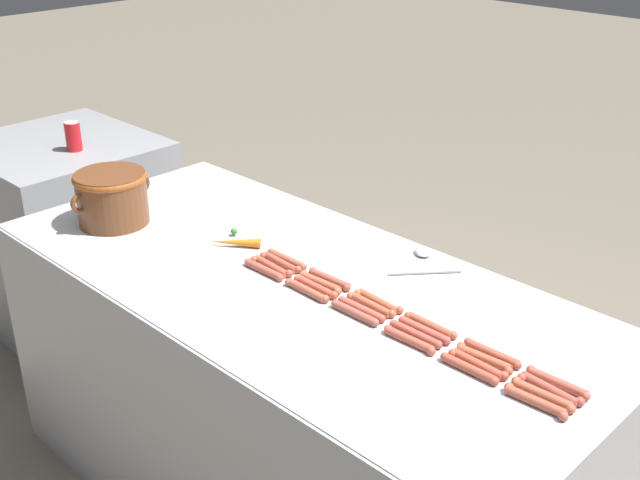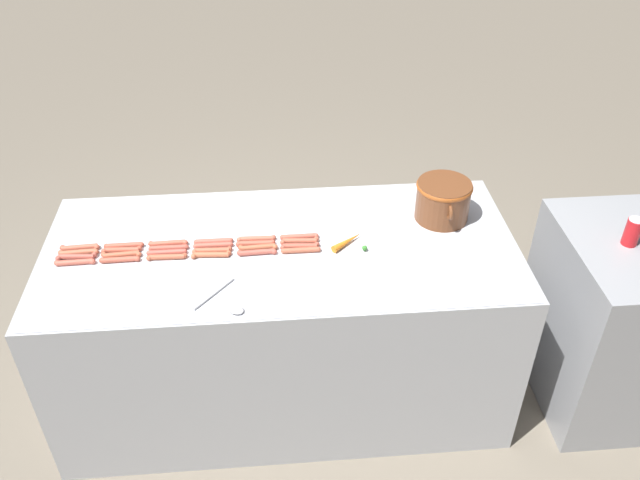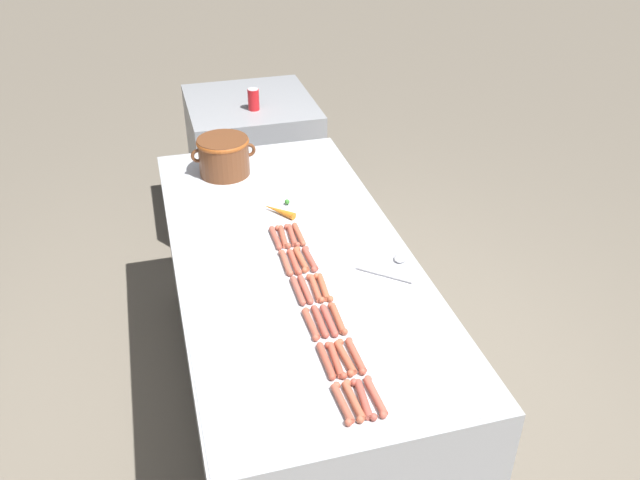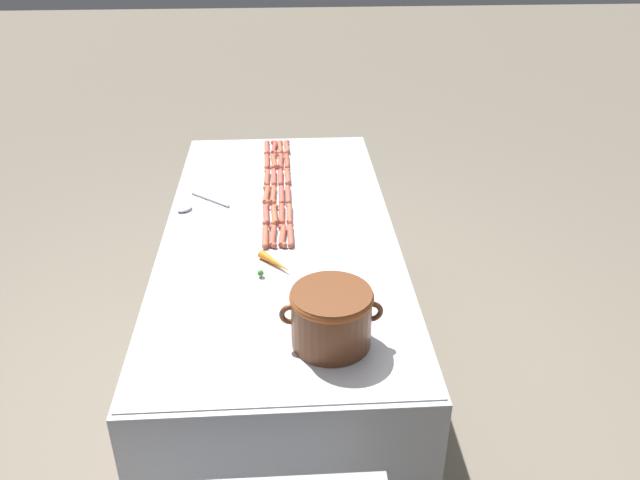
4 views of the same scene
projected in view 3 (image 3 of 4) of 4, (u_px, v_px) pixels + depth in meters
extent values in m
plane|color=#756B5B|center=(295.00, 408.00, 3.10)|extent=(20.00, 20.00, 0.00)
cube|color=#ADAFB5|center=(293.00, 336.00, 2.86)|extent=(0.91, 2.03, 0.89)
cube|color=silver|center=(291.00, 250.00, 2.62)|extent=(0.90, 1.99, 0.00)
cube|color=#939599|center=(254.00, 169.00, 4.21)|extent=(0.75, 0.79, 0.91)
cylinder|color=#BC5943|center=(342.00, 403.00, 1.91)|extent=(0.03, 0.15, 0.02)
sphere|color=#BC5943|center=(349.00, 422.00, 1.85)|extent=(0.02, 0.02, 0.02)
sphere|color=#BC5943|center=(337.00, 386.00, 1.97)|extent=(0.02, 0.02, 0.02)
cylinder|color=#B5513D|center=(326.00, 361.00, 2.07)|extent=(0.02, 0.15, 0.02)
sphere|color=#B5513D|center=(332.00, 377.00, 2.01)|extent=(0.02, 0.02, 0.02)
sphere|color=#B5513D|center=(320.00, 346.00, 2.12)|extent=(0.02, 0.02, 0.02)
cylinder|color=#BD5641|center=(311.00, 324.00, 2.22)|extent=(0.03, 0.15, 0.02)
sphere|color=#BD5641|center=(316.00, 338.00, 2.16)|extent=(0.02, 0.02, 0.02)
sphere|color=#BD5641|center=(306.00, 311.00, 2.28)|extent=(0.02, 0.02, 0.02)
cylinder|color=#B05747|center=(298.00, 291.00, 2.37)|extent=(0.02, 0.15, 0.02)
sphere|color=#B05747|center=(303.00, 303.00, 2.31)|extent=(0.02, 0.02, 0.02)
sphere|color=#B05747|center=(293.00, 279.00, 2.43)|extent=(0.02, 0.02, 0.02)
cylinder|color=#B75C46|center=(286.00, 263.00, 2.52)|extent=(0.03, 0.15, 0.02)
sphere|color=#B75C46|center=(291.00, 273.00, 2.46)|extent=(0.02, 0.02, 0.02)
sphere|color=#B75C46|center=(281.00, 253.00, 2.58)|extent=(0.02, 0.02, 0.02)
cylinder|color=#B75544|center=(275.00, 238.00, 2.67)|extent=(0.03, 0.15, 0.02)
sphere|color=#B75544|center=(279.00, 247.00, 2.61)|extent=(0.02, 0.02, 0.02)
sphere|color=#B75544|center=(272.00, 229.00, 2.73)|extent=(0.02, 0.02, 0.02)
cylinder|color=#B55E42|center=(353.00, 401.00, 1.92)|extent=(0.03, 0.15, 0.02)
sphere|color=#B55E42|center=(360.00, 419.00, 1.86)|extent=(0.02, 0.02, 0.02)
sphere|color=#B55E42|center=(347.00, 383.00, 1.98)|extent=(0.02, 0.02, 0.02)
cylinder|color=#BC523D|center=(336.00, 360.00, 2.07)|extent=(0.03, 0.15, 0.02)
sphere|color=#BC523D|center=(344.00, 376.00, 2.01)|extent=(0.02, 0.02, 0.02)
sphere|color=#BC523D|center=(328.00, 345.00, 2.13)|extent=(0.02, 0.02, 0.02)
cylinder|color=#B05041|center=(320.00, 321.00, 2.23)|extent=(0.02, 0.15, 0.02)
sphere|color=#B05041|center=(326.00, 335.00, 2.17)|extent=(0.02, 0.02, 0.02)
sphere|color=#B05041|center=(314.00, 308.00, 2.29)|extent=(0.02, 0.02, 0.02)
cylinder|color=#B95545|center=(305.00, 289.00, 2.38)|extent=(0.02, 0.15, 0.02)
sphere|color=#B95545|center=(310.00, 301.00, 2.32)|extent=(0.02, 0.02, 0.02)
sphere|color=#B95545|center=(300.00, 278.00, 2.44)|extent=(0.02, 0.02, 0.02)
cylinder|color=#BE533F|center=(294.00, 262.00, 2.53)|extent=(0.03, 0.15, 0.02)
sphere|color=#BE533F|center=(299.00, 273.00, 2.47)|extent=(0.02, 0.02, 0.02)
sphere|color=#BE533F|center=(289.00, 252.00, 2.58)|extent=(0.02, 0.02, 0.02)
cylinder|color=#B4573F|center=(283.00, 237.00, 2.68)|extent=(0.03, 0.15, 0.02)
sphere|color=#B4573F|center=(288.00, 246.00, 2.62)|extent=(0.02, 0.02, 0.02)
sphere|color=#B4573F|center=(278.00, 228.00, 2.74)|extent=(0.02, 0.02, 0.02)
cylinder|color=#B25042|center=(363.00, 399.00, 1.93)|extent=(0.03, 0.15, 0.02)
sphere|color=#B25042|center=(374.00, 417.00, 1.87)|extent=(0.02, 0.02, 0.02)
sphere|color=#B25042|center=(354.00, 382.00, 1.99)|extent=(0.02, 0.02, 0.02)
cylinder|color=#B95A3E|center=(345.00, 357.00, 2.08)|extent=(0.03, 0.15, 0.02)
sphere|color=#B95A3E|center=(351.00, 373.00, 2.02)|extent=(0.02, 0.02, 0.02)
sphere|color=#B95A3E|center=(340.00, 342.00, 2.14)|extent=(0.02, 0.02, 0.02)
cylinder|color=#BD5345|center=(329.00, 320.00, 2.23)|extent=(0.02, 0.15, 0.02)
sphere|color=#BD5345|center=(335.00, 334.00, 2.17)|extent=(0.02, 0.02, 0.02)
sphere|color=#BD5345|center=(323.00, 307.00, 2.29)|extent=(0.02, 0.02, 0.02)
cylinder|color=#BA5A3F|center=(315.00, 288.00, 2.38)|extent=(0.03, 0.15, 0.02)
sphere|color=#BA5A3F|center=(321.00, 300.00, 2.33)|extent=(0.02, 0.02, 0.02)
sphere|color=#BA5A3F|center=(309.00, 277.00, 2.44)|extent=(0.02, 0.02, 0.02)
cylinder|color=#B25D3F|center=(301.00, 259.00, 2.54)|extent=(0.03, 0.15, 0.02)
sphere|color=#B25D3F|center=(305.00, 270.00, 2.48)|extent=(0.02, 0.02, 0.02)
sphere|color=#B25D3F|center=(298.00, 249.00, 2.60)|extent=(0.02, 0.02, 0.02)
cylinder|color=#AF513F|center=(292.00, 235.00, 2.69)|extent=(0.03, 0.15, 0.02)
sphere|color=#AF513F|center=(297.00, 245.00, 2.63)|extent=(0.02, 0.02, 0.02)
sphere|color=#AF513F|center=(287.00, 227.00, 2.74)|extent=(0.02, 0.02, 0.02)
cylinder|color=#BE5947|center=(375.00, 396.00, 1.94)|extent=(0.03, 0.15, 0.02)
sphere|color=#BE5947|center=(383.00, 415.00, 1.88)|extent=(0.02, 0.02, 0.02)
sphere|color=#BE5947|center=(368.00, 379.00, 2.00)|extent=(0.02, 0.02, 0.02)
cylinder|color=#B75440|center=(356.00, 356.00, 2.08)|extent=(0.03, 0.15, 0.02)
sphere|color=#B75440|center=(362.00, 371.00, 2.03)|extent=(0.02, 0.02, 0.02)
sphere|color=#B75440|center=(349.00, 341.00, 2.14)|extent=(0.02, 0.02, 0.02)
cylinder|color=#B5583D|center=(338.00, 318.00, 2.24)|extent=(0.03, 0.15, 0.02)
sphere|color=#B5583D|center=(344.00, 332.00, 2.18)|extent=(0.02, 0.02, 0.02)
sphere|color=#B5583D|center=(331.00, 305.00, 2.30)|extent=(0.02, 0.02, 0.02)
cylinder|color=#BC5C3D|center=(323.00, 287.00, 2.39)|extent=(0.03, 0.15, 0.02)
sphere|color=#BC5C3D|center=(330.00, 299.00, 2.33)|extent=(0.02, 0.02, 0.02)
sphere|color=#BC5C3D|center=(317.00, 276.00, 2.45)|extent=(0.02, 0.02, 0.02)
cylinder|color=#B25244|center=(310.00, 259.00, 2.54)|extent=(0.03, 0.15, 0.02)
sphere|color=#B25244|center=(314.00, 269.00, 2.48)|extent=(0.02, 0.02, 0.02)
sphere|color=#B25244|center=(306.00, 249.00, 2.60)|extent=(0.02, 0.02, 0.02)
cylinder|color=#B35A40|center=(299.00, 234.00, 2.69)|extent=(0.02, 0.15, 0.02)
sphere|color=#B35A40|center=(303.00, 244.00, 2.64)|extent=(0.02, 0.02, 0.02)
sphere|color=#B35A40|center=(295.00, 225.00, 2.75)|extent=(0.02, 0.02, 0.02)
cylinder|color=brown|center=(224.00, 156.00, 3.13)|extent=(0.24, 0.24, 0.18)
torus|color=#9E4A1B|center=(223.00, 142.00, 3.09)|extent=(0.25, 0.25, 0.03)
torus|color=brown|center=(198.00, 156.00, 3.10)|extent=(0.07, 0.02, 0.07)
torus|color=brown|center=(248.00, 150.00, 3.15)|extent=(0.07, 0.02, 0.07)
cylinder|color=#B7B7BC|center=(384.00, 275.00, 2.46)|extent=(0.17, 0.15, 0.01)
ellipsoid|color=#B7B7BC|center=(401.00, 258.00, 2.55)|extent=(0.08, 0.09, 0.02)
cone|color=orange|center=(278.00, 211.00, 2.85)|extent=(0.13, 0.15, 0.03)
sphere|color=#387F2D|center=(287.00, 202.00, 2.91)|extent=(0.02, 0.02, 0.02)
cylinder|color=red|center=(254.00, 100.00, 3.81)|extent=(0.07, 0.07, 0.12)
cylinder|color=silver|center=(253.00, 89.00, 3.78)|extent=(0.06, 0.06, 0.00)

